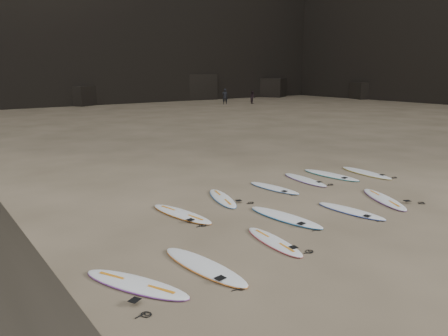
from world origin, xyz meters
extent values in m
plane|color=#897559|center=(0.00, 0.00, 0.00)|extent=(240.00, 240.00, 0.00)
cube|color=black|center=(8.00, 45.00, 1.16)|extent=(4.23, 4.46, 2.33)
cube|color=black|center=(25.00, 46.00, 1.80)|extent=(5.95, 5.19, 3.59)
cube|color=black|center=(38.00, 44.00, 1.44)|extent=(5.31, 5.56, 2.88)
cube|color=black|center=(46.00, 32.00, 1.21)|extent=(4.39, 4.01, 2.41)
ellipsoid|color=white|center=(-4.22, -0.93, 0.05)|extent=(0.96, 2.75, 0.10)
ellipsoid|color=white|center=(-1.98, -0.77, 0.04)|extent=(0.80, 2.28, 0.08)
ellipsoid|color=white|center=(-0.45, 0.40, 0.05)|extent=(0.95, 2.72, 0.10)
ellipsoid|color=white|center=(1.61, -0.35, 0.04)|extent=(0.81, 2.38, 0.08)
ellipsoid|color=white|center=(3.53, -0.22, 0.05)|extent=(1.72, 2.59, 0.09)
ellipsoid|color=white|center=(-2.79, 2.48, 0.05)|extent=(1.05, 2.64, 0.09)
ellipsoid|color=white|center=(-0.82, 3.08, 0.04)|extent=(1.25, 2.40, 0.08)
ellipsoid|color=white|center=(1.49, 3.03, 0.04)|extent=(0.82, 2.34, 0.08)
ellipsoid|color=white|center=(3.31, 3.22, 0.04)|extent=(0.86, 2.49, 0.09)
ellipsoid|color=white|center=(4.75, 3.13, 0.05)|extent=(0.84, 2.73, 0.10)
ellipsoid|color=white|center=(6.26, 2.51, 0.05)|extent=(0.89, 2.66, 0.09)
ellipsoid|color=white|center=(-5.80, -0.80, 0.05)|extent=(1.70, 2.58, 0.09)
imported|color=black|center=(23.36, 36.11, 0.96)|extent=(0.84, 0.77, 1.92)
imported|color=black|center=(26.55, 34.55, 0.79)|extent=(0.79, 0.91, 1.59)
camera|label=1|loc=(-9.13, -8.46, 4.33)|focal=35.00mm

